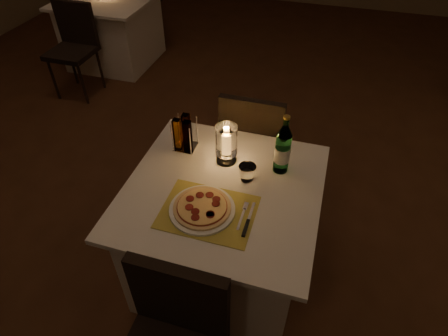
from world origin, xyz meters
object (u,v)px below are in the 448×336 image
(water_bottle, at_px, (283,150))
(hurricane_candle, at_px, (226,141))
(pizza, at_px, (202,207))
(main_table, at_px, (223,232))
(tumbler, at_px, (247,173))
(plate, at_px, (202,209))
(chair_far, at_px, (253,137))
(neighbor_table_left, at_px, (113,31))

(water_bottle, relative_size, hurricane_candle, 1.52)
(water_bottle, xyz_separation_m, hurricane_candle, (-0.30, -0.01, -0.01))
(pizza, xyz_separation_m, hurricane_candle, (0.01, 0.39, 0.11))
(main_table, height_order, water_bottle, water_bottle)
(tumbler, height_order, hurricane_candle, hurricane_candle)
(water_bottle, distance_m, hurricane_candle, 0.30)
(plate, xyz_separation_m, hurricane_candle, (0.01, 0.39, 0.12))
(chair_far, height_order, hurricane_candle, hurricane_candle)
(main_table, height_order, tumbler, tumbler)
(chair_far, bearing_deg, neighbor_table_left, 140.11)
(plate, bearing_deg, neighbor_table_left, 127.70)
(pizza, height_order, water_bottle, water_bottle)
(main_table, relative_size, water_bottle, 2.88)
(hurricane_candle, bearing_deg, pizza, -90.78)
(main_table, distance_m, pizza, 0.44)
(tumbler, bearing_deg, plate, -118.76)
(pizza, xyz_separation_m, water_bottle, (0.31, 0.40, 0.11))
(main_table, bearing_deg, chair_far, 90.00)
(hurricane_candle, bearing_deg, neighbor_table_left, 132.30)
(chair_far, xyz_separation_m, tumbler, (0.10, -0.62, 0.24))
(neighbor_table_left, bearing_deg, water_bottle, -43.62)
(chair_far, distance_m, plate, 0.92)
(hurricane_candle, distance_m, neighbor_table_left, 3.09)
(plate, bearing_deg, pizza, 15.40)
(chair_far, xyz_separation_m, neighbor_table_left, (-2.09, 1.75, -0.18))
(main_table, height_order, plate, plate)
(main_table, xyz_separation_m, hurricane_candle, (-0.04, 0.21, 0.50))
(tumbler, bearing_deg, main_table, -136.32)
(water_bottle, height_order, hurricane_candle, water_bottle)
(main_table, distance_m, chair_far, 0.74)
(plate, height_order, neighbor_table_left, plate)
(tumbler, xyz_separation_m, water_bottle, (0.15, 0.13, 0.09))
(tumbler, bearing_deg, hurricane_candle, 142.11)
(chair_far, distance_m, tumbler, 0.67)
(pizza, relative_size, neighbor_table_left, 0.28)
(tumbler, bearing_deg, water_bottle, 39.16)
(main_table, height_order, pizza, pizza)
(water_bottle, bearing_deg, chair_far, 117.65)
(tumbler, height_order, water_bottle, water_bottle)
(water_bottle, bearing_deg, main_table, -138.96)
(main_table, bearing_deg, hurricane_candle, 101.83)
(chair_far, relative_size, hurricane_candle, 3.93)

